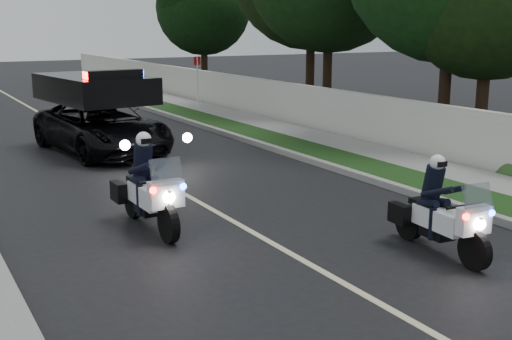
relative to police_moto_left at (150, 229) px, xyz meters
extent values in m
plane|color=black|center=(1.47, -3.23, 0.00)|extent=(120.00, 120.00, 0.00)
cube|color=gray|center=(5.57, 6.77, 0.07)|extent=(0.20, 60.00, 0.15)
cube|color=#193814|center=(6.27, 6.77, 0.08)|extent=(1.20, 60.00, 0.16)
cube|color=gray|center=(7.57, 6.77, 0.08)|extent=(1.40, 60.00, 0.16)
cube|color=beige|center=(8.57, 6.77, 0.75)|extent=(0.22, 60.00, 1.50)
cube|color=#BFB78C|center=(1.47, 6.77, 0.00)|extent=(0.12, 50.00, 0.01)
imported|color=black|center=(1.30, 7.25, 0.00)|extent=(3.03, 5.42, 2.51)
camera|label=1|loc=(-3.70, -10.34, 3.49)|focal=45.36mm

